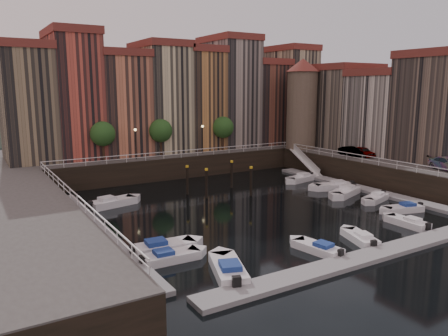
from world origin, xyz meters
TOP-DOWN VIEW (x-y plane):
  - ground at (0.00, 0.00)m, footprint 200.00×200.00m
  - quay_far at (0.00, 26.00)m, footprint 80.00×20.00m
  - quay_right at (28.00, -2.00)m, footprint 20.00×36.00m
  - dock_left at (-16.20, -1.00)m, footprint 2.00×28.00m
  - dock_right at (16.20, -1.00)m, footprint 2.00×28.00m
  - dock_near at (0.00, -17.00)m, footprint 30.00×2.00m
  - mountains at (1.72, 110.00)m, footprint 145.00×100.00m
  - far_terrace at (3.31, 23.50)m, footprint 48.70×10.30m
  - right_terrace at (26.50, 3.80)m, footprint 9.30×24.30m
  - corner_tower at (20.00, 14.50)m, footprint 5.20×5.20m
  - promenade_trees at (-1.33, 18.20)m, footprint 21.20×3.20m
  - street_lamps at (-1.00, 17.20)m, footprint 10.36×0.36m
  - railings at (0.00, 4.88)m, footprint 36.08×34.04m
  - gangway at (17.10, 10.00)m, footprint 2.78×8.32m
  - mooring_pilings at (0.13, 5.90)m, footprint 6.65×4.95m
  - boat_left_0 at (-13.36, -9.91)m, footprint 4.48×1.75m
  - boat_left_1 at (-13.08, -7.97)m, footprint 5.08×2.14m
  - boat_left_4 at (-12.49, 7.03)m, footprint 5.40×2.93m
  - boat_right_0 at (12.36, -10.36)m, footprint 4.44×2.51m
  - boat_right_1 at (13.44, -5.97)m, footprint 4.47×2.75m
  - boat_right_2 at (12.43, -2.35)m, footprint 5.34×3.56m
  - boat_right_3 at (13.52, 0.49)m, footprint 5.21×3.36m
  - boat_right_4 at (13.25, 6.38)m, footprint 4.94×2.67m
  - boat_near_0 at (-10.95, -14.15)m, footprint 3.42×5.30m
  - boat_near_1 at (-2.85, -14.18)m, footprint 2.20×4.35m
  - boat_near_2 at (1.74, -14.19)m, footprint 2.60×4.22m
  - boat_near_3 at (8.69, -13.57)m, footprint 1.56×4.23m
  - car_a at (21.50, 3.25)m, footprint 2.36×4.18m
  - car_b at (20.28, 4.36)m, footprint 1.84×4.11m

SIDE VIEW (x-z plane):
  - ground at x=0.00m, z-range 0.00..0.00m
  - dock_left at x=-16.20m, z-range 0.00..0.35m
  - dock_right at x=16.20m, z-range 0.00..0.35m
  - dock_near at x=0.00m, z-range 0.00..0.35m
  - boat_near_2 at x=1.74m, z-range -0.15..0.79m
  - boat_near_3 at x=8.69m, z-range -0.16..0.81m
  - boat_near_1 at x=-2.85m, z-range -0.16..0.82m
  - boat_right_0 at x=12.36m, z-range -0.16..0.83m
  - boat_right_1 at x=13.44m, z-range -0.16..0.84m
  - boat_left_0 at x=-13.36m, z-range -0.17..0.86m
  - boat_right_4 at x=13.25m, z-range -0.18..0.92m
  - boat_left_1 at x=-13.08m, z-range -0.19..0.96m
  - boat_right_3 at x=13.52m, z-range -0.19..0.98m
  - boat_near_0 at x=-10.95m, z-range -0.19..1.00m
  - boat_right_2 at x=12.43m, z-range -0.20..1.01m
  - boat_left_4 at x=-12.49m, z-range -0.20..1.01m
  - quay_far at x=0.00m, z-range 0.00..3.00m
  - quay_right at x=28.00m, z-range 0.00..3.00m
  - mooring_pilings at x=0.13m, z-range -0.24..3.54m
  - gangway at x=17.10m, z-range 0.05..3.78m
  - car_b at x=20.28m, z-range 3.00..4.31m
  - car_a at x=21.50m, z-range 3.00..4.34m
  - railings at x=0.00m, z-range 3.53..4.05m
  - street_lamps at x=-1.00m, z-range 3.81..7.99m
  - promenade_trees at x=-1.33m, z-range 3.98..9.18m
  - mountains at x=1.72m, z-range -1.08..16.92m
  - right_terrace at x=26.50m, z-range 2.56..16.56m
  - corner_tower at x=20.00m, z-range 3.29..17.09m
  - far_terrace at x=3.31m, z-range 2.20..19.70m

